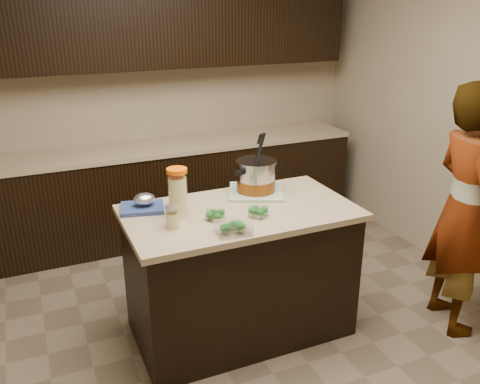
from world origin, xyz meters
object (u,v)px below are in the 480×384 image
(lemonade_pitcher, at_px, (178,195))
(island, at_px, (240,272))
(stock_pot, at_px, (256,178))
(person, at_px, (465,210))

(lemonade_pitcher, bearing_deg, island, -8.89)
(island, bearing_deg, lemonade_pitcher, 171.11)
(stock_pot, relative_size, person, 0.23)
(island, distance_m, person, 1.54)
(stock_pot, distance_m, person, 1.39)
(stock_pot, bearing_deg, island, -154.78)
(stock_pot, xyz_separation_m, lemonade_pitcher, (-0.60, -0.16, 0.03))
(lemonade_pitcher, xyz_separation_m, person, (1.78, -0.55, -0.19))
(island, distance_m, lemonade_pitcher, 0.71)
(island, xyz_separation_m, stock_pot, (0.22, 0.22, 0.56))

